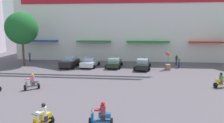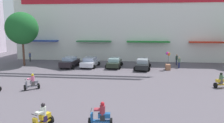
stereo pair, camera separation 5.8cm
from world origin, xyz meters
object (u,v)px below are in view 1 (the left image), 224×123
at_px(parked_car_2, 114,63).
at_px(balloon_vendor_cart, 168,62).
at_px(parked_car_3, 143,64).
at_px(scooter_rider_0, 32,83).
at_px(pedestrian_0, 30,56).
at_px(scooter_rider_5, 43,118).
at_px(scooter_rider_6, 222,81).
at_px(plaza_tree_2, 22,28).
at_px(pedestrian_1, 176,59).
at_px(parked_car_1, 90,62).
at_px(scooter_rider_2, 101,116).
at_px(parked_car_0, 70,62).
at_px(pedestrian_2, 179,62).

bearing_deg(parked_car_2, balloon_vendor_cart, -6.84).
bearing_deg(parked_car_3, scooter_rider_0, -135.07).
height_order(parked_car_3, pedestrian_0, pedestrian_0).
bearing_deg(scooter_rider_5, parked_car_3, 70.12).
relative_size(parked_car_3, balloon_vendor_cart, 1.84).
bearing_deg(scooter_rider_6, parked_car_3, 132.11).
bearing_deg(plaza_tree_2, scooter_rider_5, -58.99).
bearing_deg(pedestrian_1, parked_car_1, -168.14).
bearing_deg(parked_car_2, parked_car_3, -10.51).
xyz_separation_m(parked_car_1, balloon_vendor_cart, (10.93, -0.87, 0.31)).
xyz_separation_m(pedestrian_0, pedestrian_1, (23.61, -0.79, 0.04)).
xyz_separation_m(parked_car_3, balloon_vendor_cart, (3.40, -0.14, 0.30)).
bearing_deg(balloon_vendor_cart, parked_car_3, 177.56).
distance_m(scooter_rider_2, scooter_rider_6, 13.85).
height_order(plaza_tree_2, scooter_rider_5, plaza_tree_2).
bearing_deg(parked_car_0, parked_car_1, 11.93).
distance_m(parked_car_0, parked_car_3, 10.37).
relative_size(parked_car_3, pedestrian_0, 2.85).
bearing_deg(pedestrian_0, parked_car_3, -12.80).
relative_size(scooter_rider_5, balloon_vendor_cart, 0.60).
distance_m(pedestrian_2, balloon_vendor_cart, 2.20).
relative_size(scooter_rider_6, pedestrian_0, 0.95).
bearing_deg(scooter_rider_6, pedestrian_2, 103.35).
distance_m(scooter_rider_2, pedestrian_0, 26.45).
bearing_deg(balloon_vendor_cart, scooter_rider_6, -63.70).
bearing_deg(scooter_rider_6, plaza_tree_2, 160.49).
relative_size(scooter_rider_5, scooter_rider_6, 0.98).
bearing_deg(plaza_tree_2, pedestrian_0, 103.66).
height_order(scooter_rider_0, pedestrian_0, pedestrian_0).
bearing_deg(pedestrian_1, pedestrian_0, 178.08).
relative_size(parked_car_1, scooter_rider_6, 2.81).
distance_m(parked_car_0, scooter_rider_2, 18.93).
xyz_separation_m(parked_car_2, balloon_vendor_cart, (7.39, -0.89, 0.33)).
distance_m(parked_car_3, scooter_rider_0, 15.09).
xyz_separation_m(scooter_rider_0, pedestrian_2, (15.81, 11.86, 0.30)).
xyz_separation_m(parked_car_1, parked_car_2, (3.54, 0.01, -0.02)).
xyz_separation_m(scooter_rider_2, scooter_rider_5, (-3.42, -0.51, -0.03)).
bearing_deg(pedestrian_1, scooter_rider_2, -111.61).
relative_size(plaza_tree_2, parked_car_2, 1.94).
height_order(plaza_tree_2, balloon_vendor_cart, plaza_tree_2).
bearing_deg(pedestrian_2, parked_car_2, -177.09).
xyz_separation_m(parked_car_3, pedestrian_0, (-18.43, 4.19, 0.20)).
bearing_deg(scooter_rider_6, scooter_rider_0, -171.98).
height_order(parked_car_3, scooter_rider_6, scooter_rider_6).
xyz_separation_m(scooter_rider_0, pedestrian_0, (-7.75, 14.85, 0.29)).
relative_size(parked_car_0, scooter_rider_0, 2.65).
relative_size(pedestrian_0, pedestrian_1, 0.96).
bearing_deg(balloon_vendor_cart, parked_car_0, 178.87).
height_order(scooter_rider_0, scooter_rider_5, scooter_rider_0).
bearing_deg(parked_car_0, plaza_tree_2, 175.36).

